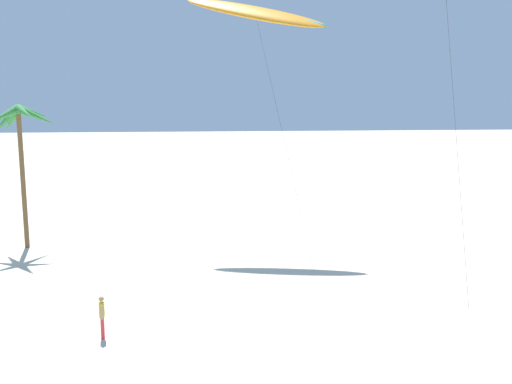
# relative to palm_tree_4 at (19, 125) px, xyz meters

# --- Properties ---
(palm_tree_4) EXTENTS (4.21, 4.27, 8.76)m
(palm_tree_4) POSITION_rel_palm_tree_4_xyz_m (0.00, 0.00, 0.00)
(palm_tree_4) COLOR brown
(palm_tree_4) RESTS_ON ground
(flying_kite_2) EXTENTS (8.76, 8.67, 15.64)m
(flying_kite_2) POSITION_rel_palm_tree_4_xyz_m (14.16, 0.06, 6.67)
(flying_kite_2) COLOR orange
(flying_kite_2) RESTS_ON ground
(person_near_left) EXTENTS (0.24, 0.51, 1.69)m
(person_near_left) POSITION_rel_palm_tree_4_xyz_m (6.78, -14.18, -6.58)
(person_near_left) COLOR red
(person_near_left) RESTS_ON ground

